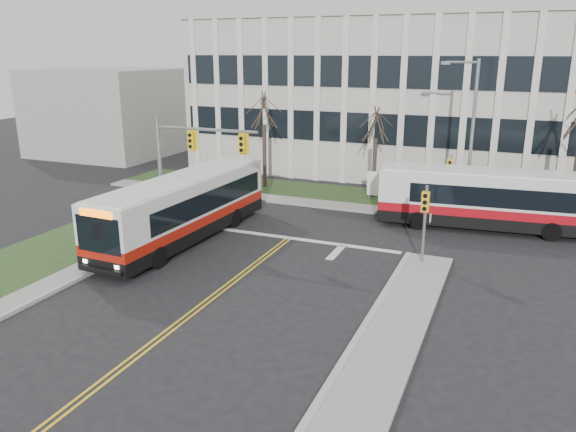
# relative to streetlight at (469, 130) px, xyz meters

# --- Properties ---
(ground) EXTENTS (120.00, 120.00, 0.00)m
(ground) POSITION_rel_streetlight_xyz_m (-8.03, -16.20, -5.19)
(ground) COLOR black
(ground) RESTS_ON ground
(sidewalk_east) EXTENTS (2.00, 26.00, 0.14)m
(sidewalk_east) POSITION_rel_streetlight_xyz_m (-0.53, -21.20, -5.12)
(sidewalk_east) COLOR #9E9B93
(sidewalk_east) RESTS_ON ground
(sidewalk_cross) EXTENTS (44.00, 1.60, 0.14)m
(sidewalk_cross) POSITION_rel_streetlight_xyz_m (-3.03, -1.00, -5.12)
(sidewalk_cross) COLOR #9E9B93
(sidewalk_cross) RESTS_ON ground
(building_lawn) EXTENTS (44.00, 5.00, 0.12)m
(building_lawn) POSITION_rel_streetlight_xyz_m (-3.03, 1.80, -5.13)
(building_lawn) COLOR #28411C
(building_lawn) RESTS_ON ground
(office_building) EXTENTS (40.00, 16.00, 12.00)m
(office_building) POSITION_rel_streetlight_xyz_m (-3.03, 13.80, 0.81)
(office_building) COLOR beige
(office_building) RESTS_ON ground
(building_annex) EXTENTS (12.00, 12.00, 8.00)m
(building_annex) POSITION_rel_streetlight_xyz_m (-34.03, 9.80, -1.19)
(building_annex) COLOR #9E9B93
(building_annex) RESTS_ON ground
(mast_arm_signal) EXTENTS (6.11, 0.38, 6.20)m
(mast_arm_signal) POSITION_rel_streetlight_xyz_m (-13.65, -9.04, -0.94)
(mast_arm_signal) COLOR slate
(mast_arm_signal) RESTS_ON ground
(signal_pole_near) EXTENTS (0.34, 0.39, 3.80)m
(signal_pole_near) POSITION_rel_streetlight_xyz_m (-0.83, -9.30, -2.69)
(signal_pole_near) COLOR slate
(signal_pole_near) RESTS_ON ground
(signal_pole_far) EXTENTS (0.34, 0.39, 3.80)m
(signal_pole_far) POSITION_rel_streetlight_xyz_m (-0.83, -0.80, -2.69)
(signal_pole_far) COLOR slate
(signal_pole_far) RESTS_ON ground
(streetlight) EXTENTS (2.15, 0.25, 9.20)m
(streetlight) POSITION_rel_streetlight_xyz_m (0.00, 0.00, 0.00)
(streetlight) COLOR slate
(streetlight) RESTS_ON ground
(directory_sign) EXTENTS (1.50, 0.12, 2.00)m
(directory_sign) POSITION_rel_streetlight_xyz_m (-5.53, 1.30, -4.02)
(directory_sign) COLOR slate
(directory_sign) RESTS_ON ground
(tree_left) EXTENTS (1.80, 1.80, 7.70)m
(tree_left) POSITION_rel_streetlight_xyz_m (-14.03, 1.80, 0.32)
(tree_left) COLOR #42352B
(tree_left) RESTS_ON ground
(tree_mid) EXTENTS (1.80, 1.80, 6.82)m
(tree_mid) POSITION_rel_streetlight_xyz_m (-6.03, 2.00, -0.31)
(tree_mid) COLOR #42352B
(tree_mid) RESTS_ON ground
(bus_main) EXTENTS (3.15, 12.50, 3.31)m
(bus_main) POSITION_rel_streetlight_xyz_m (-13.03, -10.35, -3.54)
(bus_main) COLOR silver
(bus_main) RESTS_ON ground
(bus_cross) EXTENTS (12.37, 3.77, 3.25)m
(bus_cross) POSITION_rel_streetlight_xyz_m (1.70, -2.20, -3.57)
(bus_cross) COLOR silver
(bus_cross) RESTS_ON ground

